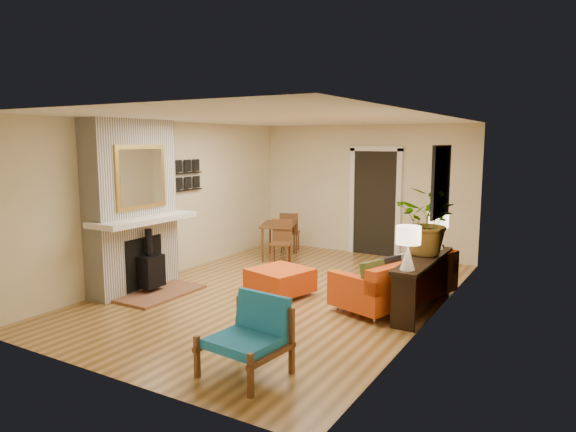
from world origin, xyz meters
name	(u,v)px	position (x,y,z in m)	size (l,w,h in m)	color
room_shell	(382,197)	(0.60, 2.63, 1.24)	(6.50, 6.50, 6.50)	#B38345
fireplace	(134,210)	(-2.00, -1.00, 1.24)	(1.09, 1.68, 2.60)	white
sofa	(400,281)	(1.72, 0.37, 0.33)	(1.39, 2.09, 0.76)	silver
ottoman	(280,280)	(0.04, -0.10, 0.23)	(0.96, 0.96, 0.40)	silver
blue_chair	(251,332)	(1.13, -2.44, 0.41)	(0.80, 0.78, 0.76)	brown
dining_table	(282,230)	(-1.20, 2.03, 0.54)	(1.04, 1.57, 0.83)	brown
console_table	(424,269)	(2.07, 0.27, 0.58)	(0.34, 1.85, 0.72)	black
lamp_near	(408,243)	(2.07, -0.46, 1.06)	(0.30, 0.30, 0.54)	white
lamp_far	(438,226)	(2.07, 0.94, 1.06)	(0.30, 0.30, 0.54)	white
houseplant	(429,221)	(2.06, 0.49, 1.19)	(0.85, 0.73, 0.94)	#1E5919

